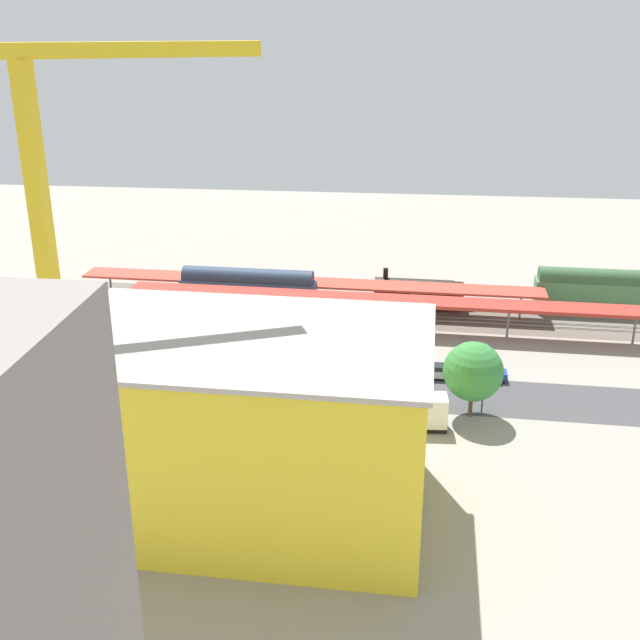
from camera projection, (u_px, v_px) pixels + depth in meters
name	position (u px, v px, depth m)	size (l,w,h in m)	color
ground_plane	(313.00, 377.00, 88.78)	(202.07, 202.07, 0.00)	gray
rail_bed	(332.00, 308.00, 109.87)	(126.30, 13.05, 0.01)	#665E54
street_asphalt	(310.00, 386.00, 86.65)	(126.30, 9.00, 0.01)	#424244
track_rails	(332.00, 307.00, 109.80)	(126.23, 10.79, 0.12)	#9E9EA8
platform_canopy_near	(387.00, 300.00, 100.39)	(68.65, 6.37, 4.50)	#A82D23
platform_canopy_far	(308.00, 283.00, 108.71)	(64.79, 6.44, 3.92)	#C63D2D
locomotive	(423.00, 293.00, 110.21)	(13.90, 3.40, 5.29)	black
passenger_coach	(598.00, 290.00, 107.20)	(16.95, 3.67, 6.28)	black
freight_coach_far	(248.00, 289.00, 107.53)	(18.93, 3.52, 6.23)	black
parked_car_0	(488.00, 374.00, 87.84)	(4.17, 1.87, 1.72)	black
parked_car_1	(433.00, 372.00, 88.40)	(4.72, 1.95, 1.61)	black
parked_car_2	(374.00, 370.00, 88.67)	(4.15, 1.90, 1.69)	black
parked_car_3	(308.00, 367.00, 89.42)	(4.25, 2.13, 1.73)	black
parked_car_4	(252.00, 364.00, 90.39)	(4.08, 1.90, 1.66)	black
construction_building	(247.00, 427.00, 62.34)	(28.35, 17.86, 15.16)	yellow
construction_roof_slab	(243.00, 338.00, 59.53)	(28.95, 18.46, 0.40)	#ADA89E
tower_crane	(63.00, 237.00, 63.99)	(22.86, 10.72, 36.85)	gray
box_truck_0	(402.00, 412.00, 77.19)	(9.39, 3.03, 3.54)	black
box_truck_1	(296.00, 411.00, 77.48)	(9.90, 2.85, 3.31)	black
box_truck_2	(281.00, 417.00, 76.45)	(9.60, 2.77, 3.20)	black
street_tree_1	(56.00, 344.00, 83.52)	(5.69, 5.69, 8.41)	brown
street_tree_2	(473.00, 371.00, 78.27)	(6.07, 6.07, 8.08)	brown
street_tree_4	(226.00, 366.00, 80.60)	(4.46, 4.46, 6.78)	brown
street_tree_5	(7.00, 344.00, 84.22)	(4.24, 4.24, 7.46)	brown
traffic_light	(484.00, 376.00, 79.29)	(0.50, 0.36, 6.30)	#333333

